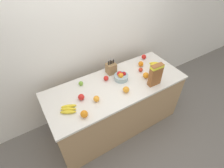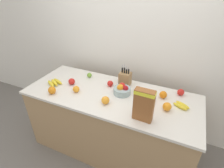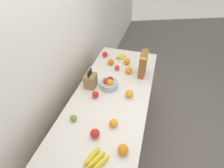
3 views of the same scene
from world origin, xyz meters
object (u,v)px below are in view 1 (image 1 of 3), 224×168
Objects in this scene: fruit_bowl at (121,76)px; apple_rear at (144,57)px; apple_by_knife_block at (141,70)px; orange_mid_right at (126,90)px; banana_bunch_right at (155,64)px; orange_front_center at (146,75)px; banana_bunch_left at (68,109)px; apple_middle at (81,97)px; apple_near_bananas at (106,78)px; orange_front_right at (96,99)px; cereal_box at (156,74)px; orange_front_left at (84,114)px; knife_block at (111,68)px; orange_near_bowl at (153,69)px; apple_rightmost at (81,83)px; orange_mid_left at (141,64)px.

apple_rear is (0.62, 0.24, -0.01)m from fruit_bowl.
apple_rear reaches higher than apple_by_knife_block.
orange_mid_right is (-0.09, -0.25, -0.01)m from fruit_bowl.
banana_bunch_right is 2.06× the size of orange_front_center.
apple_middle is (0.20, 0.08, 0.02)m from banana_bunch_left.
banana_bunch_left is 1.22m from apple_by_knife_block.
orange_front_right is (-0.31, -0.28, 0.00)m from apple_near_bananas.
cereal_box is 3.68× the size of orange_front_left.
banana_bunch_right is (0.69, -0.19, -0.06)m from knife_block.
fruit_bowl reaches higher than orange_near_bowl.
orange_mid_right reaches higher than apple_middle.
knife_block is 0.51m from apple_rightmost.
orange_front_right is 0.95× the size of orange_mid_left.
cereal_box is 0.49m from banana_bunch_right.
banana_bunch_left is at bearing -168.78° from orange_mid_left.
orange_mid_left is (-0.17, -0.14, 0.00)m from apple_rear.
orange_mid_left is (0.09, 0.11, 0.01)m from apple_by_knife_block.
orange_front_left is at bearing -159.49° from orange_mid_left.
fruit_bowl is 0.65m from banana_bunch_right.
banana_bunch_left is at bearing -164.98° from apple_rear.
banana_bunch_left is 0.22m from apple_middle.
fruit_bowl reaches higher than apple_near_bananas.
orange_front_right reaches higher than banana_bunch_right.
banana_bunch_left is at bearing -159.68° from apple_near_bananas.
knife_block is at bearing 135.48° from orange_front_center.
orange_front_center reaches higher than banana_bunch_left.
cereal_box reaches higher than orange_near_bowl.
banana_bunch_left is at bearing 173.27° from cereal_box.
orange_front_center is (-0.29, -0.40, 0.01)m from apple_rear.
banana_bunch_right is at bearing 1.30° from fruit_bowl.
apple_middle is at bearing -166.19° from apple_rear.
knife_block reaches higher than fruit_bowl.
apple_near_bananas is at bearing 170.00° from apple_by_knife_block.
orange_mid_left is (1.10, 0.17, 0.00)m from apple_middle.
orange_front_left is at bearing -165.84° from banana_bunch_right.
apple_middle is at bearing 178.67° from orange_near_bowl.
apple_near_bananas is (-0.85, 0.08, 0.02)m from banana_bunch_right.
orange_front_center is at bearing 2.36° from orange_front_right.
orange_mid_left is 0.29m from orange_front_center.
orange_near_bowl is at bearing -28.96° from apple_by_knife_block.
apple_by_knife_block reaches higher than banana_bunch_left.
apple_rightmost is at bearing 165.53° from apple_near_bananas.
banana_bunch_right is at bearing 19.85° from orange_mid_right.
orange_mid_right is at bearing -150.71° from apple_by_knife_block.
fruit_bowl is at bearing 154.26° from orange_front_center.
banana_bunch_left is (-0.86, -0.15, -0.03)m from fruit_bowl.
banana_bunch_right is 2.47× the size of apple_near_bananas.
orange_near_bowl is (0.19, 0.23, -0.13)m from cereal_box.
orange_front_center is at bearing -0.28° from banana_bunch_left.
fruit_bowl is 2.47× the size of apple_middle.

